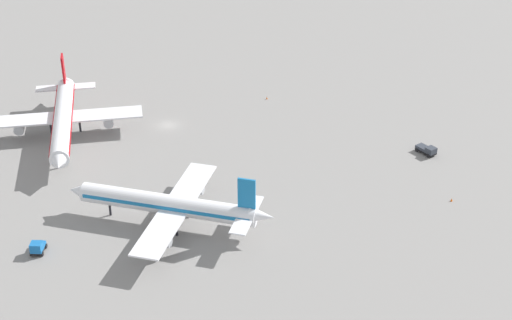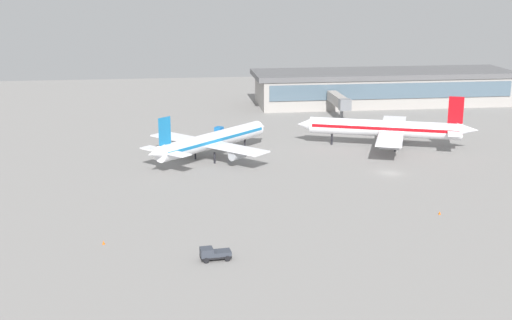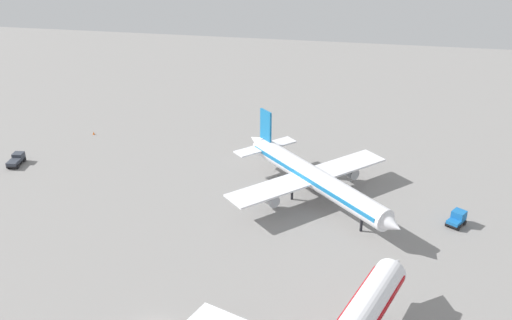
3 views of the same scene
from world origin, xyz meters
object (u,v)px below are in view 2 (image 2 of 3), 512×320
airplane_at_gate (387,128)px  safety_cone_near_gate (104,242)px  airplane_taxiing (211,141)px  safety_cone_mid_apron (440,213)px  baggage_tug (220,132)px  pushback_tractor (214,254)px

airplane_at_gate → safety_cone_near_gate: airplane_at_gate is taller
airplane_at_gate → airplane_taxiing: size_ratio=1.33×
airplane_taxiing → safety_cone_mid_apron: (-36.20, 42.04, -3.96)m
safety_cone_mid_apron → airplane_taxiing: bearing=-49.3°
airplane_at_gate → baggage_tug: (37.84, -17.40, -3.50)m
safety_cone_mid_apron → pushback_tractor: bearing=20.4°
safety_cone_mid_apron → safety_cone_near_gate: bearing=6.7°
baggage_tug → safety_cone_near_gate: bearing=104.4°
airplane_at_gate → airplane_taxiing: airplane_at_gate is taller
airplane_at_gate → airplane_taxiing: 42.04m
pushback_tractor → airplane_at_gate: bearing=-132.0°
airplane_at_gate → airplane_taxiing: bearing=28.2°
baggage_tug → safety_cone_near_gate: baggage_tug is taller
airplane_at_gate → pushback_tractor: airplane_at_gate is taller
airplane_at_gate → baggage_tug: size_ratio=10.81×
airplane_taxiing → safety_cone_near_gate: bearing=-156.5°
airplane_taxiing → safety_cone_mid_apron: bearing=-93.7°
airplane_at_gate → safety_cone_mid_apron: bearing=104.1°
airplane_at_gate → baggage_tug: bearing=-4.1°
baggage_tug → pushback_tractor: 80.14m
airplane_taxiing → pushback_tractor: airplane_taxiing is taller
baggage_tug → pushback_tractor: bearing=117.4°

